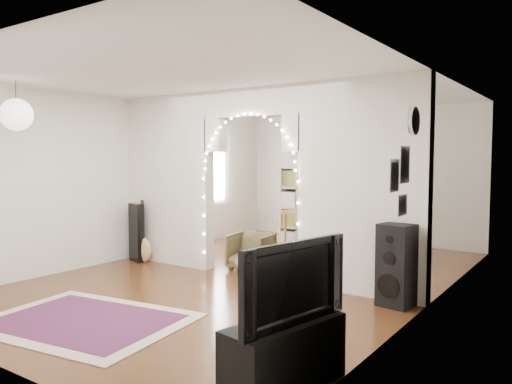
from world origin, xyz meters
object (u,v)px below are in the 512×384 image
Objects in this scene: floor_speaker at (396,265)px; dining_chair_right at (251,251)px; acoustic_guitar at (143,239)px; media_console at (284,354)px; dining_table at (319,216)px; bookcase at (319,209)px; dining_chair_left at (345,233)px.

floor_speaker reaches higher than dining_chair_right.
acoustic_guitar is at bearing -169.36° from floor_speaker.
dining_table reaches higher than media_console.
dining_chair_right is (-2.48, 3.08, 0.03)m from media_console.
bookcase is 2.57× the size of dining_chair_left.
floor_speaker is 2.56m from dining_chair_right.
dining_table is at bearing -57.24° from bookcase.
acoustic_guitar is 1.85m from dining_chair_right.
dining_chair_right is at bearing 176.99° from floor_speaker.
bookcase reaches higher than floor_speaker.
media_console is 5.58m from bookcase.
floor_speaker is 1.55× the size of dining_chair_right.
bookcase is (1.89, 2.57, 0.39)m from acoustic_guitar.
dining_table is at bearing 72.25° from dining_chair_right.
bookcase is 2.51× the size of dining_chair_right.
acoustic_guitar is 3.21m from bookcase.
acoustic_guitar reaches higher than floor_speaker.
floor_speaker is 3.79m from dining_chair_left.
dining_chair_right is (-0.14, -1.97, -0.49)m from bookcase.
media_console is at bearing -79.31° from floor_speaker.
dining_chair_right is (-0.27, -1.74, -0.40)m from dining_table.
acoustic_guitar reaches higher than dining_chair_right.
dining_chair_left is 2.59m from dining_chair_right.
dining_chair_left is (2.14, 3.16, -0.11)m from acoustic_guitar.
bookcase is (-2.34, 2.57, 0.30)m from floor_speaker.
dining_table is 0.93m from dining_chair_left.
dining_table is 2.06× the size of dining_chair_left.
dining_table reaches higher than dining_chair_left.
acoustic_guitar is 0.71× the size of dining_table.
dining_chair_right reaches higher than media_console.
bookcase reaches higher than acoustic_guitar.
media_console is at bearing -60.20° from dining_chair_right.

